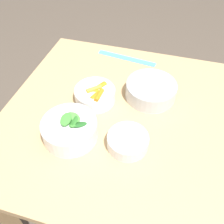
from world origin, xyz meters
name	(u,v)px	position (x,y,z in m)	size (l,w,h in m)	color
ground_plane	(127,203)	(0.00, 0.00, 0.00)	(10.00, 10.00, 0.00)	#4C4238
dining_table	(134,138)	(0.00, 0.00, 0.60)	(0.96, 0.85, 0.73)	tan
bowl_carrots	(95,94)	(-0.17, 0.04, 0.76)	(0.15, 0.15, 0.06)	white
bowl_greens	(70,129)	(-0.19, -0.14, 0.77)	(0.18, 0.18, 0.09)	white
bowl_beans_hotdog	(151,90)	(0.03, 0.12, 0.76)	(0.19, 0.19, 0.06)	silver
bowl_cookies	(129,141)	(0.00, -0.13, 0.76)	(0.13, 0.13, 0.05)	silver
ruler	(127,58)	(-0.12, 0.34, 0.73)	(0.27, 0.06, 0.00)	#4C99E0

